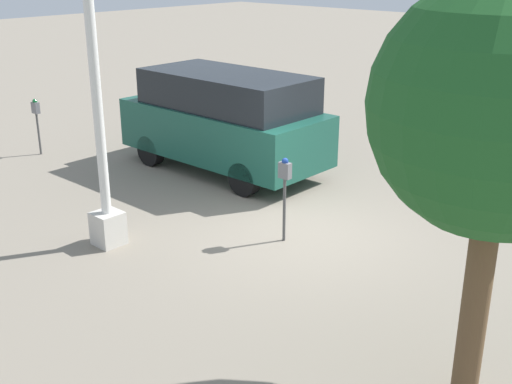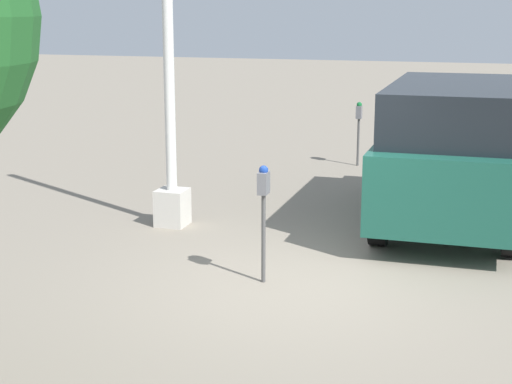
% 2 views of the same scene
% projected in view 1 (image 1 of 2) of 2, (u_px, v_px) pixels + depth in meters
% --- Properties ---
extents(ground_plane, '(80.00, 80.00, 0.00)m').
position_uv_depth(ground_plane, '(299.00, 233.00, 10.87)').
color(ground_plane, gray).
extents(parking_meter_near, '(0.20, 0.12, 1.42)m').
position_uv_depth(parking_meter_near, '(285.00, 180.00, 10.23)').
color(parking_meter_near, '#4C4C4C').
rests_on(parking_meter_near, ground).
extents(parking_meter_far, '(0.20, 0.12, 1.32)m').
position_uv_depth(parking_meter_far, '(36.00, 114.00, 14.82)').
color(parking_meter_far, '#4C4C4C').
rests_on(parking_meter_far, ground).
extents(lamp_post, '(0.44, 0.44, 5.27)m').
position_uv_depth(lamp_post, '(101.00, 147.00, 9.89)').
color(lamp_post, beige).
rests_on(lamp_post, ground).
extents(parked_van, '(4.63, 2.02, 2.14)m').
position_uv_depth(parked_van, '(225.00, 119.00, 13.65)').
color(parked_van, '#195142').
rests_on(parked_van, ground).
extents(street_tree, '(2.45, 2.45, 4.37)m').
position_uv_depth(street_tree, '(502.00, 110.00, 5.77)').
color(street_tree, brown).
rests_on(street_tree, ground).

